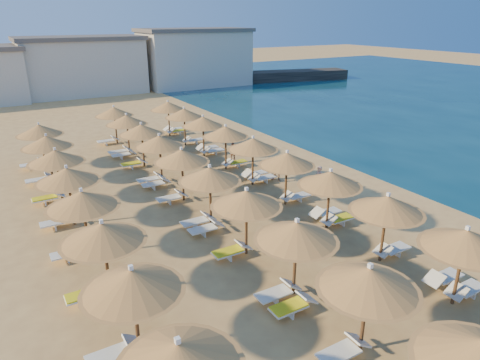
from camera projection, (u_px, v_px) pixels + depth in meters
ground at (272, 234)px, 20.12m from camera, size 220.00×220.00×0.00m
jetty at (257, 77)px, 67.39m from camera, size 30.11×10.80×1.50m
hotel_blocks at (95, 65)px, 56.09m from camera, size 45.98×9.47×8.10m
parasol_row_east at (287, 160)px, 22.44m from camera, size 3.04×36.53×3.08m
parasol_row_west at (210, 175)px, 20.28m from camera, size 3.04×36.53×3.08m
parasol_row_inland at (74, 187)px, 18.85m from camera, size 3.04×26.49×3.08m
loungers at (219, 213)px, 21.55m from camera, size 13.49×35.04×0.66m
beachgoer_a at (319, 179)px, 24.66m from camera, size 0.41×0.60×1.59m
beachgoer_b at (278, 169)px, 26.50m from camera, size 0.95×0.95×1.56m
beachgoer_c at (233, 153)px, 29.64m from camera, size 0.96×0.70×1.52m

